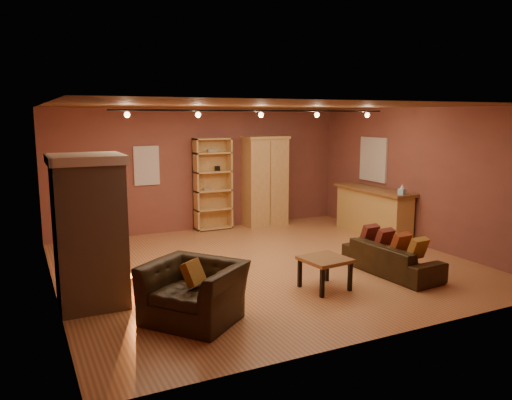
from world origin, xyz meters
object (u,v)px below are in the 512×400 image
bar_counter (373,211)px  armchair (193,282)px  loveseat (392,252)px  fireplace (90,231)px  armoire (265,181)px  coffee_table (325,262)px  bookcase (212,183)px

bar_counter → armchair: size_ratio=1.57×
bar_counter → loveseat: bar_counter is taller
fireplace → armoire: armoire is taller
fireplace → loveseat: size_ratio=1.18×
armoire → loveseat: 4.39m
bar_counter → loveseat: size_ratio=1.21×
armchair → coffee_table: (2.20, 0.25, -0.09)m
armoire → armchair: armoire is taller
fireplace → armoire: bearing=38.2°
bar_counter → coffee_table: (-2.95, -2.52, -0.11)m
loveseat → armchair: (-3.64, -0.41, 0.15)m
loveseat → bookcase: bearing=14.4°
armoire → loveseat: size_ratio=1.19×
armchair → coffee_table: size_ratio=1.94×
bookcase → loveseat: (1.50, -4.49, -0.72)m
armoire → bar_counter: bearing=-49.1°
fireplace → armoire: 5.78m
bar_counter → loveseat: 2.81m
armchair → bar_counter: bearing=79.8°
loveseat → armchair: 3.67m
armchair → coffee_table: 2.21m
armoire → bar_counter: 2.65m
bookcase → coffee_table: (0.06, -4.64, -0.66)m
bar_counter → coffee_table: bar_counter is taller
bar_counter → armoire: bearing=130.9°
fireplace → armchair: 1.68m
loveseat → armchair: size_ratio=1.30×
fireplace → bar_counter: size_ratio=0.97×
fireplace → bookcase: bearing=49.1°
armoire → armchair: 5.88m
bookcase → bar_counter: 3.72m
bookcase → armoire: bearing=-7.0°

